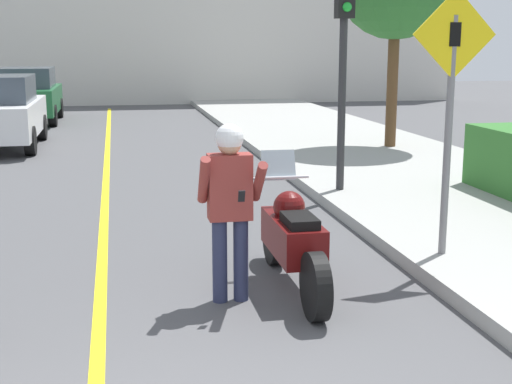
{
  "coord_description": "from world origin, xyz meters",
  "views": [
    {
      "loc": [
        -0.39,
        -3.36,
        2.39
      ],
      "look_at": [
        0.94,
        3.39,
        0.95
      ],
      "focal_mm": 50.0,
      "sensor_mm": 36.0,
      "label": 1
    }
  ],
  "objects": [
    {
      "name": "parked_car_green",
      "position": [
        -3.02,
        19.55,
        0.86
      ],
      "size": [
        1.88,
        4.2,
        1.68
      ],
      "color": "black",
      "rests_on": "ground"
    },
    {
      "name": "traffic_light",
      "position": [
        3.01,
        7.06,
        2.51
      ],
      "size": [
        0.26,
        0.3,
        3.36
      ],
      "color": "#2D2D30",
      "rests_on": "sidewalk_curb"
    },
    {
      "name": "motorcycle",
      "position": [
        1.27,
        3.2,
        0.5
      ],
      "size": [
        0.62,
        2.29,
        1.29
      ],
      "color": "black",
      "rests_on": "ground"
    },
    {
      "name": "crossing_sign",
      "position": [
        3.03,
        3.54,
        1.83
      ],
      "size": [
        0.91,
        0.08,
        2.77
      ],
      "color": "slate",
      "rests_on": "sidewalk_curb"
    },
    {
      "name": "building_backdrop",
      "position": [
        0.0,
        26.0,
        3.69
      ],
      "size": [
        28.0,
        1.2,
        7.37
      ],
      "color": "beige",
      "rests_on": "ground"
    },
    {
      "name": "road_center_line",
      "position": [
        -0.6,
        6.0,
        0.0
      ],
      "size": [
        0.12,
        36.0,
        0.01
      ],
      "color": "yellow",
      "rests_on": "ground"
    },
    {
      "name": "person_biker",
      "position": [
        0.62,
        2.96,
        1.03
      ],
      "size": [
        0.59,
        0.46,
        1.68
      ],
      "color": "#282D4C",
      "rests_on": "ground"
    }
  ]
}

